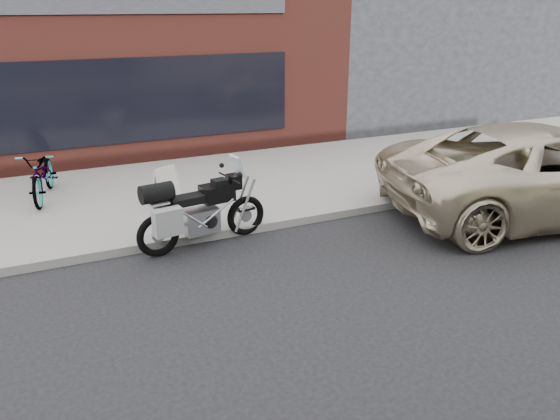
{
  "coord_description": "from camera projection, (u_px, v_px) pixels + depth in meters",
  "views": [
    {
      "loc": [
        -3.14,
        -4.42,
        3.87
      ],
      "look_at": [
        0.13,
        2.85,
        0.85
      ],
      "focal_mm": 35.0,
      "sensor_mm": 36.0,
      "label": 1
    }
  ],
  "objects": [
    {
      "name": "bicycle_front",
      "position": [
        43.0,
        174.0,
        10.96
      ],
      "size": [
        1.04,
        2.03,
        1.02
      ],
      "primitive_type": "imported",
      "rotation": [
        0.0,
        0.0,
        -0.2
      ],
      "color": "gray",
      "rests_on": "near_sidewalk"
    },
    {
      "name": "minivan",
      "position": [
        548.0,
        171.0,
        10.41
      ],
      "size": [
        6.74,
        4.1,
        1.75
      ],
      "primitive_type": "imported",
      "rotation": [
        0.0,
        0.0,
        1.37
      ],
      "color": "beige",
      "rests_on": "ground"
    },
    {
      "name": "ground",
      "position": [
        370.0,
        359.0,
        6.34
      ],
      "size": [
        120.0,
        120.0,
        0.0
      ],
      "primitive_type": "plane",
      "color": "black",
      "rests_on": "ground"
    },
    {
      "name": "near_sidewalk",
      "position": [
        199.0,
        184.0,
        12.29
      ],
      "size": [
        44.0,
        6.0,
        0.15
      ],
      "primitive_type": "cube",
      "color": "gray",
      "rests_on": "ground"
    },
    {
      "name": "sandwich_sign",
      "position": [
        166.0,
        186.0,
        10.65
      ],
      "size": [
        0.63,
        0.61,
        0.77
      ],
      "rotation": [
        0.0,
        0.0,
        0.48
      ],
      "color": "beige",
      "rests_on": "near_sidewalk"
    },
    {
      "name": "motorcycle",
      "position": [
        195.0,
        212.0,
        9.03
      ],
      "size": [
        2.34,
        0.98,
        1.49
      ],
      "rotation": [
        0.0,
        0.0,
        0.15
      ],
      "color": "black",
      "rests_on": "ground"
    },
    {
      "name": "storefront",
      "position": [
        68.0,
        60.0,
        16.71
      ],
      "size": [
        14.0,
        10.07,
        4.5
      ],
      "color": "#57231C",
      "rests_on": "ground"
    },
    {
      "name": "neighbour_building",
      "position": [
        395.0,
        28.0,
        21.06
      ],
      "size": [
        10.0,
        10.0,
        6.0
      ],
      "primitive_type": "cube",
      "color": "#232428",
      "rests_on": "ground"
    }
  ]
}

